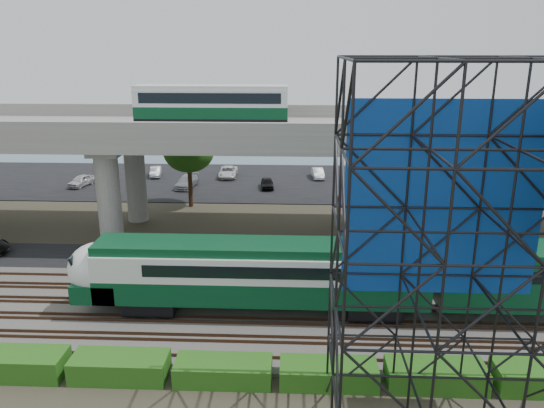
{
  "coord_description": "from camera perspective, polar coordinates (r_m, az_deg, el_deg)",
  "views": [
    {
      "loc": [
        4.29,
        -26.07,
        15.42
      ],
      "look_at": [
        2.87,
        6.0,
        5.76
      ],
      "focal_mm": 35.0,
      "sensor_mm": 36.0,
      "label": 1
    }
  ],
  "objects": [
    {
      "name": "rail_tracks",
      "position": [
        32.18,
        -5.53,
        -11.41
      ],
      "size": [
        90.0,
        9.52,
        0.16
      ],
      "color": "#472D1E",
      "rests_on": "ballast_bed"
    },
    {
      "name": "scaffold_tower",
      "position": [
        20.68,
        19.66,
        -6.89
      ],
      "size": [
        9.36,
        6.36,
        15.0
      ],
      "color": "black",
      "rests_on": "ground"
    },
    {
      "name": "ballast_bed",
      "position": [
        32.26,
        -5.52,
        -11.69
      ],
      "size": [
        90.0,
        12.0,
        0.2
      ],
      "primitive_type": "cube",
      "color": "slate",
      "rests_on": "ground"
    },
    {
      "name": "commuter_train",
      "position": [
        30.74,
        2.79,
        -7.35
      ],
      "size": [
        29.3,
        3.06,
        4.3
      ],
      "color": "black",
      "rests_on": "rail_tracks"
    },
    {
      "name": "parked_cars",
      "position": [
        61.64,
        -1.81,
        2.91
      ],
      "size": [
        37.74,
        9.66,
        1.3
      ],
      "color": "silver",
      "rests_on": "parking_lot"
    },
    {
      "name": "overpass",
      "position": [
        42.91,
        -3.49,
        7.05
      ],
      "size": [
        80.0,
        12.0,
        12.4
      ],
      "color": "#9E9B93",
      "rests_on": "ground"
    },
    {
      "name": "trees",
      "position": [
        44.28,
        -9.21,
        3.68
      ],
      "size": [
        40.94,
        16.94,
        7.69
      ],
      "color": "#382314",
      "rests_on": "ground"
    },
    {
      "name": "harbor_water",
      "position": [
        83.61,
        -0.45,
        6.13
      ],
      "size": [
        140.0,
        40.0,
        0.03
      ],
      "primitive_type": "cube",
      "color": "slate",
      "rests_on": "ground"
    },
    {
      "name": "parking_lot",
      "position": [
        62.15,
        -1.5,
        2.41
      ],
      "size": [
        90.0,
        18.0,
        0.08
      ],
      "primitive_type": "cube",
      "color": "black",
      "rests_on": "ground"
    },
    {
      "name": "service_road",
      "position": [
        39.9,
        -3.85,
        -5.97
      ],
      "size": [
        90.0,
        5.0,
        0.08
      ],
      "primitive_type": "cube",
      "color": "black",
      "rests_on": "ground"
    },
    {
      "name": "hedge_strip",
      "position": [
        26.56,
        -5.24,
        -17.36
      ],
      "size": [
        34.6,
        1.8,
        1.2
      ],
      "color": "#1E4F12",
      "rests_on": "ground"
    },
    {
      "name": "ground",
      "position": [
        30.59,
        -6.04,
        -13.63
      ],
      "size": [
        140.0,
        140.0,
        0.0
      ],
      "primitive_type": "plane",
      "color": "#474233",
      "rests_on": "ground"
    }
  ]
}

